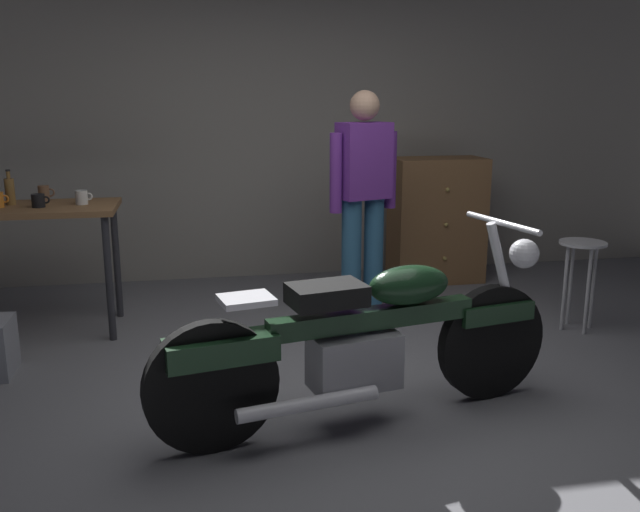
# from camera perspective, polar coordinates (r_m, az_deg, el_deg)

# --- Properties ---
(ground_plane) EXTENTS (12.00, 12.00, 0.00)m
(ground_plane) POSITION_cam_1_polar(r_m,az_deg,el_deg) (3.82, 1.76, -11.95)
(ground_plane) COLOR slate
(back_wall) EXTENTS (8.00, 0.12, 3.10)m
(back_wall) POSITION_cam_1_polar(r_m,az_deg,el_deg) (6.22, -3.86, 12.53)
(back_wall) COLOR gray
(back_wall) RESTS_ON ground_plane
(workbench) EXTENTS (1.30, 0.64, 0.90)m
(workbench) POSITION_cam_1_polar(r_m,az_deg,el_deg) (5.06, -23.89, 2.57)
(workbench) COLOR brown
(workbench) RESTS_ON ground_plane
(motorcycle) EXTENTS (2.16, 0.77, 1.00)m
(motorcycle) POSITION_cam_1_polar(r_m,az_deg,el_deg) (3.43, 3.95, -6.88)
(motorcycle) COLOR black
(motorcycle) RESTS_ON ground_plane
(person_standing) EXTENTS (0.55, 0.33, 1.67)m
(person_standing) POSITION_cam_1_polar(r_m,az_deg,el_deg) (5.12, 3.66, 5.36)
(person_standing) COLOR teal
(person_standing) RESTS_ON ground_plane
(shop_stool) EXTENTS (0.32, 0.32, 0.64)m
(shop_stool) POSITION_cam_1_polar(r_m,az_deg,el_deg) (5.10, 21.06, -0.42)
(shop_stool) COLOR #B2B2B7
(shop_stool) RESTS_ON ground_plane
(wooden_dresser) EXTENTS (0.80, 0.47, 1.10)m
(wooden_dresser) POSITION_cam_1_polar(r_m,az_deg,el_deg) (6.16, 9.75, 3.00)
(wooden_dresser) COLOR brown
(wooden_dresser) RESTS_ON ground_plane
(mug_brown_stoneware) EXTENTS (0.11, 0.08, 0.11)m
(mug_brown_stoneware) POSITION_cam_1_polar(r_m,az_deg,el_deg) (5.20, -22.12, 4.89)
(mug_brown_stoneware) COLOR brown
(mug_brown_stoneware) RESTS_ON workbench
(mug_black_matte) EXTENTS (0.12, 0.09, 0.09)m
(mug_black_matte) POSITION_cam_1_polar(r_m,az_deg,el_deg) (4.93, -22.53, 4.31)
(mug_black_matte) COLOR black
(mug_black_matte) RESTS_ON workbench
(mug_white_ceramic) EXTENTS (0.12, 0.08, 0.10)m
(mug_white_ceramic) POSITION_cam_1_polar(r_m,az_deg,el_deg) (4.96, -19.34, 4.66)
(mug_white_ceramic) COLOR white
(mug_white_ceramic) RESTS_ON workbench
(bottle) EXTENTS (0.06, 0.06, 0.24)m
(bottle) POSITION_cam_1_polar(r_m,az_deg,el_deg) (5.12, -24.57, 5.00)
(bottle) COLOR olive
(bottle) RESTS_ON workbench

